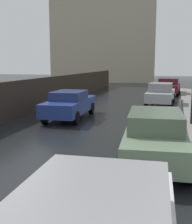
% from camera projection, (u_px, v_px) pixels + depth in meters
% --- Properties ---
extents(car_maroon_near_kerb, '(2.08, 4.02, 1.44)m').
position_uv_depth(car_maroon_near_kerb, '(168.00, 86.00, 25.86)').
color(car_maroon_near_kerb, maroon).
rests_on(car_maroon_near_kerb, ground).
extents(car_silver_mid_road, '(1.87, 4.40, 1.46)m').
position_uv_depth(car_silver_mid_road, '(161.00, 94.00, 19.53)').
color(car_silver_mid_road, '#B2B5BA').
rests_on(car_silver_mid_road, ground).
extents(car_blue_behind_camera, '(1.87, 4.54, 1.38)m').
position_uv_depth(car_blue_behind_camera, '(70.00, 104.00, 14.79)').
color(car_blue_behind_camera, navy).
rests_on(car_blue_behind_camera, ground).
extents(car_green_far_lane, '(1.95, 4.27, 1.45)m').
position_uv_depth(car_green_far_lane, '(155.00, 136.00, 8.15)').
color(car_green_far_lane, slate).
rests_on(car_green_far_lane, ground).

